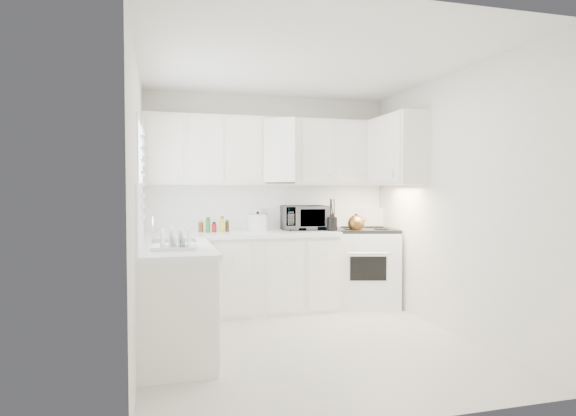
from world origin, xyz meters
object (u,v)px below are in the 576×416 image
object	(u,v)px
utensil_crock	(332,214)
rice_cooker	(258,221)
microwave	(304,215)
stove	(364,256)
tea_kettle	(356,222)
dish_rack	(175,237)

from	to	relation	value
utensil_crock	rice_cooker	bearing A→B (deg)	166.36
microwave	rice_cooker	world-z (taller)	microwave
stove	rice_cooker	distance (m)	1.41
microwave	utensil_crock	bearing A→B (deg)	-39.95
microwave	utensil_crock	world-z (taller)	utensil_crock
utensil_crock	microwave	bearing A→B (deg)	139.58
tea_kettle	dish_rack	world-z (taller)	tea_kettle
dish_rack	rice_cooker	bearing A→B (deg)	64.38
microwave	utensil_crock	xyz separation A→B (m)	(0.28, -0.24, 0.02)
stove	tea_kettle	world-z (taller)	stove
dish_rack	stove	bearing A→B (deg)	39.42
microwave	rice_cooker	xyz separation A→B (m)	(-0.59, -0.03, -0.07)
microwave	rice_cooker	distance (m)	0.59
stove	rice_cooker	world-z (taller)	stove
tea_kettle	dish_rack	size ratio (longest dim) A/B	0.69
rice_cooker	dish_rack	distance (m)	1.85
stove	utensil_crock	size ratio (longest dim) A/B	3.08
stove	utensil_crock	world-z (taller)	utensil_crock
stove	microwave	bearing A→B (deg)	-173.86
microwave	dish_rack	size ratio (longest dim) A/B	1.49
microwave	dish_rack	bearing A→B (deg)	-135.26
rice_cooker	utensil_crock	xyz separation A→B (m)	(0.87, -0.21, 0.08)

